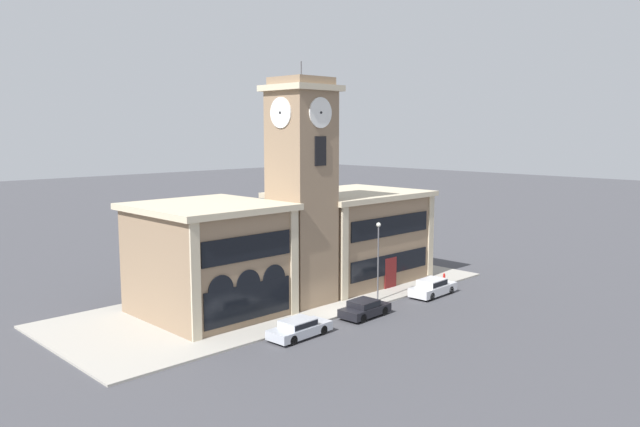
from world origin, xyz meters
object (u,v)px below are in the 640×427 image
parked_car_far (433,287)px  fire_hydrant (444,278)px  parked_car_near (299,328)px  parked_car_mid (364,308)px  bollard (428,282)px  street_lamp (378,250)px

parked_car_far → fire_hydrant: parked_car_far is taller
parked_car_near → fire_hydrant: bearing=2.2°
parked_car_mid → fire_hydrant: bearing=4.5°
parked_car_far → bollard: (1.46, 1.53, -0.08)m
parked_car_far → parked_car_near: bearing=177.6°
parked_car_near → parked_car_far: bearing=-2.4°
parked_car_near → parked_car_mid: parked_car_mid is taller
parked_car_far → fire_hydrant: (3.91, 1.52, -0.18)m
parked_car_near → bollard: (16.57, 1.53, 0.00)m
parked_car_mid → street_lamp: size_ratio=0.66×
parked_car_far → bollard: size_ratio=4.46×
parked_car_near → bollard: parked_car_near is taller
fire_hydrant → parked_car_far: bearing=-158.7°
bollard → fire_hydrant: 2.45m
parked_car_far → street_lamp: size_ratio=0.75×
parked_car_near → bollard: size_ratio=4.38×
parked_car_far → parked_car_mid: bearing=177.6°
parked_car_mid → bollard: size_ratio=3.90×
fire_hydrant → parked_car_mid: bearing=-173.0°
street_lamp → bollard: size_ratio=5.95×
parked_car_near → parked_car_far: parked_car_far is taller
parked_car_near → parked_car_far: (15.11, -0.00, 0.08)m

